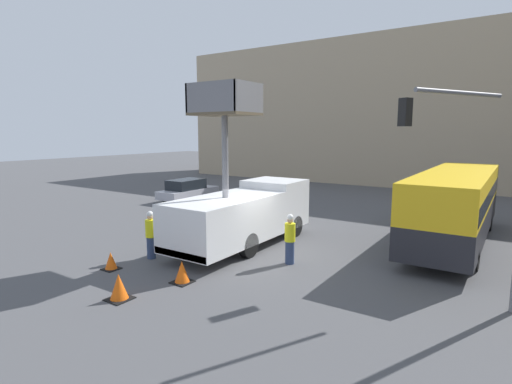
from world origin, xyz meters
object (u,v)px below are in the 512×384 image
at_px(traffic_cone_near_truck, 119,287).
at_px(traffic_cone_mid_road, 111,261).
at_px(utility_truck, 244,211).
at_px(road_worker_near_truck, 151,235).
at_px(parked_car_curbside, 188,190).
at_px(traffic_light_pole, 474,151).
at_px(road_worker_directing, 290,239).
at_px(traffic_cone_far_side, 182,272).
at_px(city_bus, 456,202).

height_order(traffic_cone_near_truck, traffic_cone_mid_road, traffic_cone_near_truck).
height_order(utility_truck, road_worker_near_truck, utility_truck).
bearing_deg(parked_car_curbside, traffic_light_pole, -22.42).
distance_m(road_worker_directing, traffic_cone_far_side, 3.97).
bearing_deg(city_bus, traffic_cone_mid_road, 123.72).
height_order(utility_truck, traffic_light_pole, utility_truck).
bearing_deg(utility_truck, traffic_light_pole, -3.69).
bearing_deg(traffic_cone_mid_road, traffic_cone_far_side, 9.09).
height_order(road_worker_near_truck, traffic_cone_mid_road, road_worker_near_truck).
distance_m(city_bus, traffic_light_pole, 6.19).
relative_size(traffic_light_pole, parked_car_curbside, 1.35).
bearing_deg(parked_car_curbside, traffic_cone_mid_road, -57.65).
height_order(traffic_light_pole, traffic_cone_near_truck, traffic_light_pole).
relative_size(city_bus, parked_car_curbside, 2.36).
relative_size(road_worker_directing, traffic_cone_far_side, 2.59).
distance_m(traffic_cone_near_truck, traffic_cone_mid_road, 2.71).
distance_m(road_worker_near_truck, traffic_cone_far_side, 2.93).
bearing_deg(road_worker_directing, parked_car_curbside, 36.50).
distance_m(city_bus, traffic_cone_near_truck, 13.43).
xyz_separation_m(city_bus, road_worker_near_truck, (-8.99, -8.40, -0.89)).
bearing_deg(traffic_light_pole, traffic_cone_near_truck, -143.94).
xyz_separation_m(traffic_cone_near_truck, traffic_cone_mid_road, (-2.30, 1.44, -0.07)).
bearing_deg(traffic_cone_far_side, road_worker_near_truck, 156.80).
relative_size(road_worker_directing, traffic_cone_mid_road, 2.97).
relative_size(city_bus, road_worker_directing, 5.86).
distance_m(utility_truck, traffic_light_pole, 8.57).
relative_size(road_worker_near_truck, parked_car_curbside, 0.40).
distance_m(traffic_light_pole, road_worker_directing, 6.35).
bearing_deg(city_bus, utility_truck, 112.13).
bearing_deg(parked_car_curbside, traffic_cone_near_truck, -53.51).
distance_m(road_worker_near_truck, traffic_cone_mid_road, 1.72).
height_order(city_bus, traffic_cone_near_truck, city_bus).
height_order(road_worker_directing, traffic_cone_near_truck, road_worker_directing).
bearing_deg(road_worker_directing, road_worker_near_truck, 95.73).
xyz_separation_m(traffic_light_pole, road_worker_directing, (-5.46, -0.45, -3.21)).
relative_size(road_worker_near_truck, traffic_cone_mid_road, 2.96).
relative_size(traffic_light_pole, traffic_cone_near_truck, 8.13).
distance_m(traffic_cone_far_side, parked_car_curbside, 15.11).
height_order(utility_truck, traffic_cone_far_side, utility_truck).
height_order(city_bus, traffic_cone_mid_road, city_bus).
xyz_separation_m(traffic_cone_near_truck, traffic_cone_far_side, (0.57, 1.89, -0.02)).
distance_m(traffic_light_pole, road_worker_near_truck, 10.87).
bearing_deg(road_worker_directing, traffic_light_pole, -106.29).
relative_size(city_bus, traffic_cone_mid_road, 17.40).
xyz_separation_m(utility_truck, road_worker_directing, (2.68, -0.98, -0.57)).
height_order(road_worker_directing, parked_car_curbside, road_worker_directing).
bearing_deg(road_worker_directing, city_bus, -57.10).
bearing_deg(road_worker_near_truck, traffic_cone_mid_road, 110.58).
height_order(traffic_cone_near_truck, parked_car_curbside, parked_car_curbside).
relative_size(traffic_cone_near_truck, traffic_cone_far_side, 1.07).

